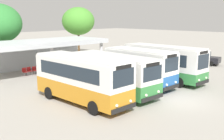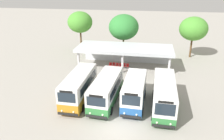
{
  "view_description": "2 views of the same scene",
  "coord_description": "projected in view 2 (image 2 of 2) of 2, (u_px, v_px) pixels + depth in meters",
  "views": [
    {
      "loc": [
        -17.12,
        -9.64,
        5.94
      ],
      "look_at": [
        0.42,
        7.19,
        1.23
      ],
      "focal_mm": 44.35,
      "sensor_mm": 36.0,
      "label": 1
    },
    {
      "loc": [
        2.55,
        -17.23,
        13.09
      ],
      "look_at": [
        -2.09,
        9.17,
        2.26
      ],
      "focal_mm": 35.49,
      "sensor_mm": 36.0,
      "label": 2
    }
  ],
  "objects": [
    {
      "name": "city_bus_middle_cream",
      "position": [
        134.0,
        91.0,
        24.47
      ],
      "size": [
        2.48,
        6.59,
        3.23
      ],
      "color": "black",
      "rests_on": "ground"
    },
    {
      "name": "terminal_canopy",
      "position": [
        125.0,
        50.0,
        35.82
      ],
      "size": [
        15.08,
        5.97,
        3.4
      ],
      "color": "silver",
      "rests_on": "ground"
    },
    {
      "name": "waiting_chair_fourth_seat",
      "position": [
        121.0,
        65.0,
        35.39
      ],
      "size": [
        0.46,
        0.46,
        0.86
      ],
      "color": "slate",
      "rests_on": "ground"
    },
    {
      "name": "roadside_tree_behind_canopy",
      "position": [
        124.0,
        27.0,
        40.84
      ],
      "size": [
        5.53,
        5.53,
        7.49
      ],
      "color": "brown",
      "rests_on": "ground"
    },
    {
      "name": "city_bus_fourth_amber",
      "position": [
        164.0,
        94.0,
        23.7
      ],
      "size": [
        2.51,
        8.09,
        3.3
      ],
      "color": "black",
      "rests_on": "ground"
    },
    {
      "name": "roadside_tree_east_of_canopy",
      "position": [
        193.0,
        29.0,
        38.88
      ],
      "size": [
        4.91,
        4.91,
        7.35
      ],
      "color": "brown",
      "rests_on": "ground"
    },
    {
      "name": "roadside_tree_west_of_canopy",
      "position": [
        80.0,
        22.0,
        41.93
      ],
      "size": [
        4.69,
        4.69,
        7.8
      ],
      "color": "brown",
      "rests_on": "ground"
    },
    {
      "name": "city_bus_nearest_orange",
      "position": [
        79.0,
        86.0,
        25.54
      ],
      "size": [
        2.41,
        7.95,
        3.29
      ],
      "color": "black",
      "rests_on": "ground"
    },
    {
      "name": "waiting_chair_second_from_end",
      "position": [
        114.0,
        65.0,
        35.7
      ],
      "size": [
        0.46,
        0.46,
        0.86
      ],
      "color": "slate",
      "rests_on": "ground"
    },
    {
      "name": "waiting_chair_fifth_seat",
      "position": [
        124.0,
        65.0,
        35.36
      ],
      "size": [
        0.46,
        0.46,
        0.86
      ],
      "color": "slate",
      "rests_on": "ground"
    },
    {
      "name": "ground_plane",
      "position": [
        117.0,
        129.0,
        21.05
      ],
      "size": [
        180.0,
        180.0,
        0.0
      ],
      "primitive_type": "plane",
      "color": "#A39E93"
    },
    {
      "name": "waiting_chair_far_end_seat",
      "position": [
        128.0,
        66.0,
        35.22
      ],
      "size": [
        0.46,
        0.46,
        0.86
      ],
      "color": "slate",
      "rests_on": "ground"
    },
    {
      "name": "city_bus_second_in_row",
      "position": [
        106.0,
        89.0,
        25.09
      ],
      "size": [
        2.83,
        8.02,
        3.05
      ],
      "color": "black",
      "rests_on": "ground"
    },
    {
      "name": "waiting_chair_end_by_column",
      "position": [
        110.0,
        65.0,
        35.72
      ],
      "size": [
        0.46,
        0.46,
        0.86
      ],
      "color": "slate",
      "rests_on": "ground"
    },
    {
      "name": "waiting_chair_middle_seat",
      "position": [
        117.0,
        65.0,
        35.52
      ],
      "size": [
        0.46,
        0.46,
        0.86
      ],
      "color": "slate",
      "rests_on": "ground"
    }
  ]
}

